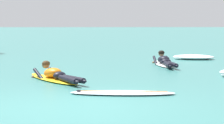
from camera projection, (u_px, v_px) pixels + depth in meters
ground_plane at (87, 58)px, 18.23m from camera, size 120.00×120.00×0.00m
surfer_near at (55, 76)px, 11.55m from camera, size 1.83×2.48×0.54m
surfer_far at (165, 62)px, 15.19m from camera, size 0.66×2.61×0.54m
drifting_surfboard at (122, 93)px, 9.53m from camera, size 2.31×0.72×0.16m
whitewater_mid_right at (193, 57)px, 17.58m from camera, size 1.76×1.21×0.18m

